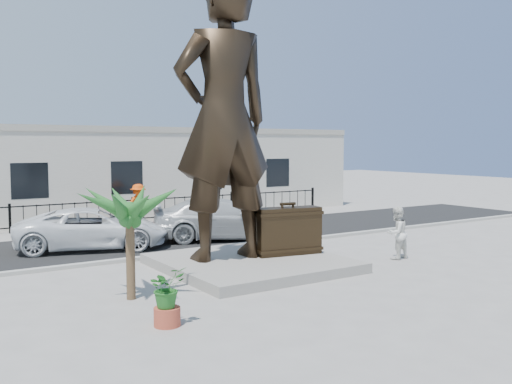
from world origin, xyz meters
TOP-DOWN VIEW (x-y plane):
  - ground at (0.00, 0.00)m, footprint 100.00×100.00m
  - street at (0.00, 8.00)m, footprint 40.00×7.00m
  - curb at (0.00, 4.50)m, footprint 40.00×0.25m
  - far_sidewalk at (0.00, 12.00)m, footprint 40.00×2.50m
  - plinth at (-0.50, 1.50)m, footprint 5.20×5.20m
  - fence at (0.00, 12.80)m, footprint 22.00×0.10m
  - building at (0.00, 17.00)m, footprint 28.00×7.00m
  - statue at (-1.22, 1.95)m, footprint 3.28×2.28m
  - suitcase at (0.84, 1.43)m, footprint 2.22×1.03m
  - tourist at (4.28, 0.00)m, footprint 0.90×0.73m
  - car_white at (-3.64, 7.34)m, footprint 5.90×4.07m
  - car_silver at (1.40, 6.59)m, footprint 6.09×4.31m
  - worker at (0.02, 12.13)m, footprint 1.43×1.12m
  - palm_tree at (-4.92, 0.11)m, footprint 1.80×1.80m
  - planter at (-5.04, -2.30)m, footprint 0.56×0.56m
  - shrub at (-5.04, -2.30)m, footprint 0.90×0.82m

SIDE VIEW (x-z plane):
  - ground at x=0.00m, z-range 0.00..0.00m
  - palm_tree at x=-4.92m, z-range -1.60..1.60m
  - street at x=0.00m, z-range 0.00..0.01m
  - far_sidewalk at x=0.00m, z-range 0.00..0.02m
  - curb at x=0.00m, z-range 0.00..0.12m
  - plinth at x=-0.50m, z-range 0.00..0.30m
  - planter at x=-5.04m, z-range 0.00..0.40m
  - fence at x=0.00m, z-range 0.00..1.20m
  - car_white at x=-3.64m, z-range 0.01..1.51m
  - shrub at x=-5.04m, z-range 0.40..1.26m
  - car_silver at x=1.40m, z-range 0.01..1.65m
  - tourist at x=4.28m, z-range 0.00..1.75m
  - worker at x=0.02m, z-range 0.02..1.97m
  - suitcase at x=0.84m, z-range 0.30..1.81m
  - building at x=0.00m, z-range 0.00..4.40m
  - statue at x=-1.22m, z-range 0.30..8.91m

